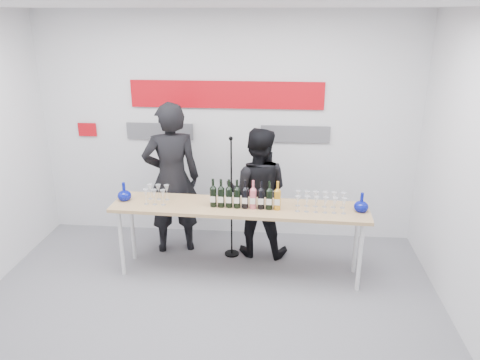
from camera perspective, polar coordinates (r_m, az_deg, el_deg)
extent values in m
plane|color=slate|center=(5.02, -4.22, -16.24)|extent=(5.00, 5.00, 0.00)
cube|color=silver|center=(6.21, -1.61, 6.30)|extent=(5.00, 0.04, 3.00)
cube|color=#BC0811|center=(6.09, -1.69, 10.35)|extent=(2.50, 0.02, 0.35)
cube|color=#59595E|center=(6.36, -9.76, 5.88)|extent=(0.90, 0.02, 0.22)
cube|color=#59595E|center=(6.16, 6.75, 5.57)|extent=(0.90, 0.02, 0.22)
cube|color=#BC0811|center=(6.69, -18.12, 5.86)|extent=(0.25, 0.02, 0.18)
cube|color=tan|center=(5.32, -0.10, -3.35)|extent=(2.93, 0.67, 0.04)
cylinder|color=silver|center=(5.66, -14.27, -7.44)|extent=(0.05, 0.05, 0.84)
cylinder|color=silver|center=(5.36, 14.42, -9.06)|extent=(0.05, 0.05, 0.84)
cylinder|color=silver|center=(5.98, -12.97, -5.78)|extent=(0.05, 0.05, 0.84)
cylinder|color=silver|center=(5.70, 13.96, -7.19)|extent=(0.05, 0.05, 0.84)
imported|color=black|center=(5.93, -8.31, 0.14)|extent=(0.81, 0.64, 1.95)
imported|color=black|center=(5.83, 2.12, -1.56)|extent=(0.86, 0.69, 1.65)
cylinder|color=black|center=(6.11, -1.01, -8.95)|extent=(0.18, 0.18, 0.02)
cylinder|color=black|center=(5.78, -1.05, -2.39)|extent=(0.02, 0.02, 1.53)
sphere|color=black|center=(5.51, -1.14, 5.08)|extent=(0.05, 0.05, 0.05)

